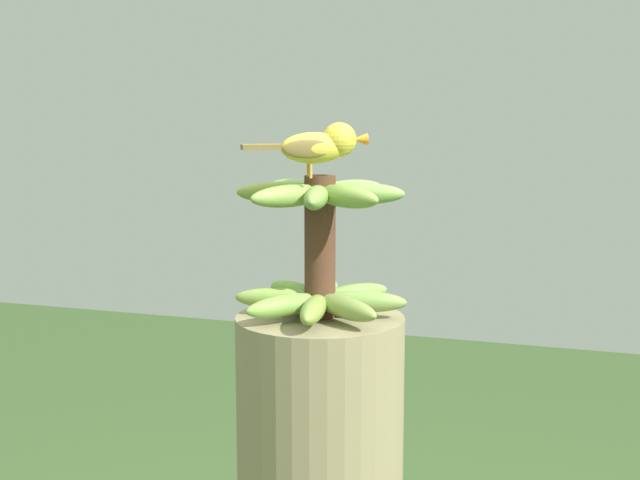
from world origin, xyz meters
TOP-DOWN VIEW (x-y plane):
  - banana_bunch at (-0.00, 0.00)m, footprint 0.28×0.28m
  - perched_bird at (0.01, -0.03)m, footprint 0.18×0.12m

SIDE VIEW (x-z plane):
  - banana_bunch at x=0.00m, z-range 1.11..1.33m
  - perched_bird at x=0.01m, z-range 1.34..1.42m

